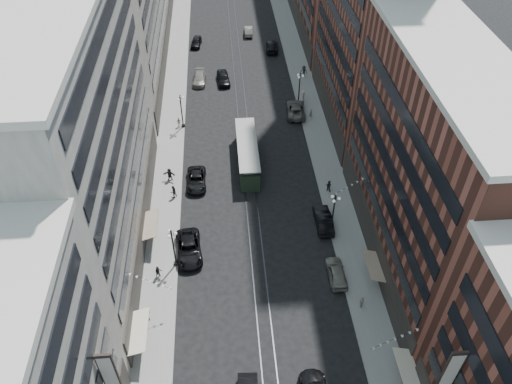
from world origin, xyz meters
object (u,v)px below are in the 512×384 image
object	(u,v)px
car_14	(249,31)
pedestrian_7	(329,186)
car_8	(199,78)
pedestrian_6	(179,122)
streetcar	(247,154)
pedestrian_4	(362,302)
car_7	(196,180)
pedestrian_extra_2	(303,96)
lamppost_se_mid	(299,88)
car_4	(336,272)
car_2	(189,249)
pedestrian_2	(158,272)
car_12	(272,46)
car_9	(196,42)
lamppost_sw_far	(173,247)
pedestrian_extra_0	(173,192)
lamppost_se_far	(333,212)
car_13	(223,78)
car_10	(323,220)
car_11	(296,109)
lamppost_sw_mid	(181,110)
pedestrian_5	(170,174)
pedestrian_9	(304,71)

from	to	relation	value
car_14	pedestrian_7	bearing A→B (deg)	101.57
car_8	pedestrian_6	xyz separation A→B (m)	(-3.01, -13.22, 0.16)
streetcar	pedestrian_6	bearing A→B (deg)	135.88
pedestrian_4	car_7	xyz separation A→B (m)	(-17.26, 20.85, -0.20)
pedestrian_7	pedestrian_extra_2	bearing A→B (deg)	-57.75
pedestrian_extra_2	lamppost_se_mid	bearing A→B (deg)	-6.24
streetcar	car_4	bearing A→B (deg)	-67.86
car_2	pedestrian_2	size ratio (longest dim) A/B	3.75
car_2	car_12	xyz separation A→B (m)	(14.60, 49.67, -0.05)
streetcar	car_14	size ratio (longest dim) A/B	2.74
pedestrian_2	car_14	world-z (taller)	pedestrian_2
lamppost_se_mid	car_9	world-z (taller)	lamppost_se_mid
lamppost_sw_far	pedestrian_extra_0	size ratio (longest dim) A/B	3.15
lamppost_se_far	car_13	bearing A→B (deg)	108.33
lamppost_sw_far	pedestrian_6	size ratio (longest dim) A/B	3.63
lamppost_se_mid	car_8	world-z (taller)	lamppost_se_mid
car_10	pedestrian_6	xyz separation A→B (m)	(-18.21, 22.14, 0.05)
pedestrian_2	car_7	xyz separation A→B (m)	(3.95, 15.29, -0.21)
car_4	car_14	distance (m)	61.71
pedestrian_extra_2	car_4	bearing A→B (deg)	35.81
streetcar	pedestrian_extra_2	distance (m)	18.37
pedestrian_4	car_11	size ratio (longest dim) A/B	0.27
car_11	pedestrian_extra_2	size ratio (longest dim) A/B	3.35
car_2	car_11	size ratio (longest dim) A/B	1.02
lamppost_sw_mid	car_12	size ratio (longest dim) A/B	1.01
lamppost_se_mid	car_14	distance (m)	27.22
lamppost_se_mid	car_10	bearing A→B (deg)	-91.69
car_14	pedestrian_5	distance (m)	45.72
pedestrian_4	pedestrian_6	distance (m)	39.70
pedestrian_4	car_8	xyz separation A→B (m)	(-17.03, 47.50, -0.20)
pedestrian_9	pedestrian_extra_0	bearing A→B (deg)	-101.36
streetcar	pedestrian_4	size ratio (longest dim) A/B	7.67
car_9	car_13	bearing A→B (deg)	-63.66
car_4	car_8	world-z (taller)	car_4
car_7	pedestrian_extra_2	bearing A→B (deg)	48.40
pedestrian_7	lamppost_sw_mid	bearing A→B (deg)	-7.67
car_9	pedestrian_5	size ratio (longest dim) A/B	2.43
car_12	lamppost_se_far	bearing A→B (deg)	98.29
lamppost_sw_far	lamppost_se_mid	world-z (taller)	same
lamppost_sw_far	pedestrian_6	world-z (taller)	lamppost_sw_far
pedestrian_5	pedestrian_6	xyz separation A→B (m)	(0.78, 12.38, -0.16)
car_12	pedestrian_9	bearing A→B (deg)	118.78
car_11	pedestrian_9	world-z (taller)	pedestrian_9
lamppost_se_far	car_13	size ratio (longest dim) A/B	1.10
pedestrian_5	pedestrian_4	bearing A→B (deg)	-31.87
lamppost_se_far	lamppost_sw_mid	bearing A→B (deg)	128.66
lamppost_se_mid	pedestrian_9	xyz separation A→B (m)	(2.17, 8.76, -1.98)
car_9	pedestrian_extra_2	xyz separation A→B (m)	(17.59, -21.36, 0.28)
car_7	pedestrian_9	world-z (taller)	pedestrian_9
car_2	pedestrian_2	distance (m)	4.57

